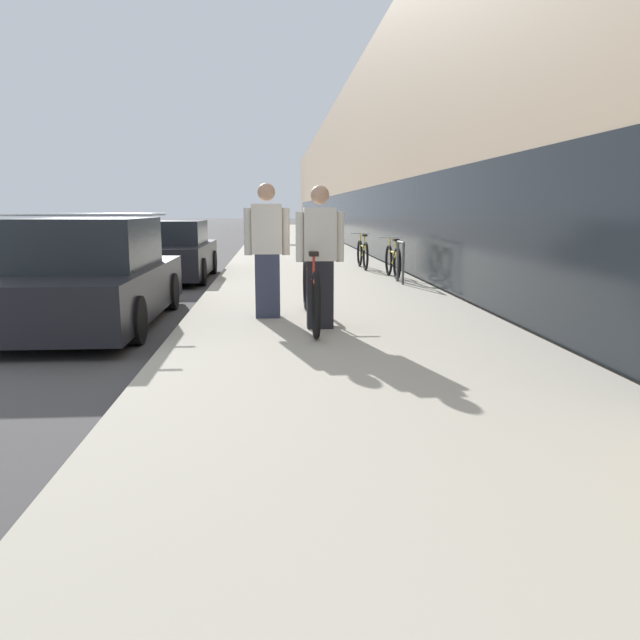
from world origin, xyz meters
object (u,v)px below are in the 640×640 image
object	(u,v)px
person_bystander	(267,251)
bike_rack_hoop	(401,258)
cruiser_bike_nearest	(393,261)
person_rider	(320,257)
cruiser_bike_middle	(363,254)
tandem_bicycle	(310,291)
vintage_roadster_curbside	(172,253)
parked_sedan_curbside	(91,278)

from	to	relation	value
person_bystander	bike_rack_hoop	xyz separation A→B (m)	(2.65, 3.91, -0.40)
cruiser_bike_nearest	person_rider	bearing A→B (deg)	-109.40
person_bystander	cruiser_bike_middle	xyz separation A→B (m)	(2.34, 7.14, -0.54)
cruiser_bike_middle	tandem_bicycle	bearing A→B (deg)	-103.14
person_rider	cruiser_bike_nearest	distance (m)	6.15
bike_rack_hoop	vintage_roadster_curbside	distance (m)	5.49
tandem_bicycle	vintage_roadster_curbside	size ratio (longest dim) A/B	0.69
tandem_bicycle	vintage_roadster_curbside	distance (m)	7.34
vintage_roadster_curbside	person_rider	bearing A→B (deg)	-67.52
tandem_bicycle	person_bystander	xyz separation A→B (m)	(-0.56, 0.46, 0.50)
person_rider	cruiser_bike_middle	bearing A→B (deg)	78.11
person_bystander	cruiser_bike_middle	size ratio (longest dim) A/B	1.05
person_bystander	vintage_roadster_curbside	xyz separation A→B (m)	(-2.29, 6.30, -0.44)
person_rider	bike_rack_hoop	bearing A→B (deg)	67.24
person_bystander	cruiser_bike_nearest	distance (m)	5.66
vintage_roadster_curbside	bike_rack_hoop	bearing A→B (deg)	-25.89
person_bystander	parked_sedan_curbside	xyz separation A→B (m)	(-2.48, 0.40, -0.39)
person_bystander	parked_sedan_curbside	world-z (taller)	person_bystander
cruiser_bike_nearest	cruiser_bike_middle	world-z (taller)	cruiser_bike_middle
bike_rack_hoop	cruiser_bike_nearest	xyz separation A→B (m)	(0.05, 1.04, -0.15)
person_bystander	cruiser_bike_middle	distance (m)	7.53
person_bystander	bike_rack_hoop	world-z (taller)	person_bystander
tandem_bicycle	person_rider	bearing A→B (deg)	-75.60
bike_rack_hoop	cruiser_bike_middle	bearing A→B (deg)	95.49
cruiser_bike_nearest	vintage_roadster_curbside	world-z (taller)	vintage_roadster_curbside
cruiser_bike_nearest	vintage_roadster_curbside	distance (m)	5.17
tandem_bicycle	cruiser_bike_middle	bearing A→B (deg)	76.86
cruiser_bike_nearest	vintage_roadster_curbside	xyz separation A→B (m)	(-4.99, 1.36, 0.11)
tandem_bicycle	cruiser_bike_nearest	bearing A→B (deg)	68.49
cruiser_bike_nearest	tandem_bicycle	bearing A→B (deg)	-111.51
person_rider	cruiser_bike_middle	xyz separation A→B (m)	(1.68, 7.97, -0.51)
tandem_bicycle	parked_sedan_curbside	size ratio (longest dim) A/B	0.65
person_bystander	tandem_bicycle	bearing A→B (deg)	-39.04
bike_rack_hoop	cruiser_bike_nearest	distance (m)	1.05
cruiser_bike_middle	vintage_roadster_curbside	world-z (taller)	vintage_roadster_curbside
person_bystander	cruiser_bike_middle	bearing A→B (deg)	71.86
person_rider	cruiser_bike_middle	distance (m)	8.16
vintage_roadster_curbside	cruiser_bike_middle	bearing A→B (deg)	10.19
parked_sedan_curbside	vintage_roadster_curbside	xyz separation A→B (m)	(0.19, 5.90, -0.05)
cruiser_bike_middle	vintage_roadster_curbside	size ratio (longest dim) A/B	0.41
person_rider	bike_rack_hoop	xyz separation A→B (m)	(1.99, 4.74, -0.37)
cruiser_bike_nearest	parked_sedan_curbside	xyz separation A→B (m)	(-5.17, -4.54, 0.16)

